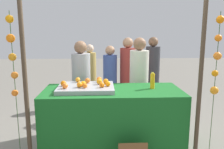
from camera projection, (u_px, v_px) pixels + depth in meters
ground_plane at (112, 148)px, 3.53m from camera, size 24.00×24.00×0.00m
stall_counter at (112, 120)px, 3.45m from camera, size 2.03×0.87×0.93m
orange_tray at (86, 88)px, 3.35m from camera, size 0.81×0.62×0.06m
orange_0 at (108, 84)px, 3.31m from camera, size 0.07×0.07×0.07m
orange_1 at (99, 81)px, 3.44m from camera, size 0.09×0.09×0.09m
orange_2 at (106, 81)px, 3.46m from camera, size 0.08×0.08×0.08m
orange_3 at (65, 86)px, 3.18m from camera, size 0.08×0.08×0.08m
orange_4 at (102, 85)px, 3.24m from camera, size 0.07×0.07×0.07m
orange_5 at (87, 81)px, 3.52m from camera, size 0.08×0.08×0.08m
orange_6 at (99, 79)px, 3.60m from camera, size 0.08×0.08×0.08m
orange_7 at (78, 80)px, 3.58m from camera, size 0.08×0.08×0.08m
orange_8 at (83, 84)px, 3.30m from camera, size 0.08×0.08×0.08m
orange_9 at (80, 85)px, 3.24m from camera, size 0.08×0.08×0.08m
orange_10 at (85, 85)px, 3.21m from camera, size 0.07×0.07×0.07m
orange_11 at (63, 83)px, 3.31m from camera, size 0.08×0.08×0.08m
juice_bottle at (152, 81)px, 3.41m from camera, size 0.07×0.07×0.24m
vendor_left at (82, 90)px, 4.06m from camera, size 0.32×0.32×1.62m
vendor_right at (139, 87)px, 4.13m from camera, size 0.34×0.34×1.67m
crowd_person_0 at (127, 78)px, 5.00m from camera, size 0.33×0.33×1.65m
crowd_person_1 at (110, 82)px, 4.96m from camera, size 0.30×0.30×1.48m
crowd_person_2 at (90, 77)px, 5.55m from camera, size 0.30×0.30×1.48m
crowd_person_3 at (152, 75)px, 5.40m from camera, size 0.33×0.33×1.66m
canopy_post_left at (26, 89)px, 2.82m from camera, size 0.06×0.06×2.15m
canopy_post_right at (200, 87)px, 2.92m from camera, size 0.06×0.06×2.15m
garland_strand_left at (12, 54)px, 2.72m from camera, size 0.11×0.10×2.02m
garland_strand_right at (217, 58)px, 2.86m from camera, size 0.11×0.11×2.02m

